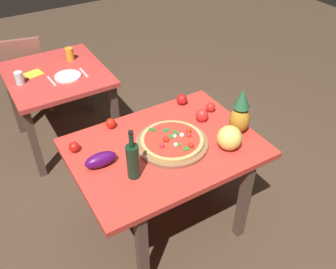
# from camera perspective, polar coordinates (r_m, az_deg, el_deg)

# --- Properties ---
(ground_plane) EXTENTS (10.00, 10.00, 0.00)m
(ground_plane) POSITION_cam_1_polar(r_m,az_deg,el_deg) (2.90, -0.39, -12.86)
(ground_plane) COLOR #4C3828
(display_table) EXTENTS (1.21, 0.88, 0.73)m
(display_table) POSITION_cam_1_polar(r_m,az_deg,el_deg) (2.44, -0.46, -3.37)
(display_table) COLOR brown
(display_table) RESTS_ON ground_plane
(background_table) EXTENTS (0.82, 0.88, 0.73)m
(background_table) POSITION_cam_1_polar(r_m,az_deg,el_deg) (3.39, -16.73, 7.53)
(background_table) COLOR brown
(background_table) RESTS_ON ground_plane
(dining_chair) EXTENTS (0.48, 0.48, 0.85)m
(dining_chair) POSITION_cam_1_polar(r_m,az_deg,el_deg) (4.01, -21.25, 9.30)
(dining_chair) COLOR #8D5F41
(dining_chair) RESTS_ON ground_plane
(pizza_board) EXTENTS (0.47, 0.47, 0.02)m
(pizza_board) POSITION_cam_1_polar(r_m,az_deg,el_deg) (2.38, 0.62, -1.35)
(pizza_board) COLOR #8D5F41
(pizza_board) RESTS_ON display_table
(pizza) EXTENTS (0.41, 0.41, 0.06)m
(pizza) POSITION_cam_1_polar(r_m,az_deg,el_deg) (2.36, 0.69, -0.87)
(pizza) COLOR tan
(pizza) RESTS_ON pizza_board
(wine_bottle) EXTENTS (0.08, 0.08, 0.33)m
(wine_bottle) POSITION_cam_1_polar(r_m,az_deg,el_deg) (2.10, -5.47, -3.99)
(wine_bottle) COLOR #14301D
(wine_bottle) RESTS_ON display_table
(pineapple_left) EXTENTS (0.14, 0.14, 0.33)m
(pineapple_left) POSITION_cam_1_polar(r_m,az_deg,el_deg) (2.46, 11.16, 3.24)
(pineapple_left) COLOR #C18225
(pineapple_left) RESTS_ON display_table
(melon) EXTENTS (0.16, 0.16, 0.16)m
(melon) POSITION_cam_1_polar(r_m,az_deg,el_deg) (2.35, 9.51, -0.51)
(melon) COLOR #F0D85F
(melon) RESTS_ON display_table
(bell_pepper) EXTENTS (0.09, 0.09, 0.10)m
(bell_pepper) POSITION_cam_1_polar(r_m,az_deg,el_deg) (2.58, 5.28, 3.01)
(bell_pepper) COLOR red
(bell_pepper) RESTS_ON display_table
(eggplant) EXTENTS (0.20, 0.10, 0.09)m
(eggplant) POSITION_cam_1_polar(r_m,az_deg,el_deg) (2.25, -10.42, -3.87)
(eggplant) COLOR #4B0E57
(eggplant) RESTS_ON display_table
(tomato_at_corner) EXTENTS (0.07, 0.07, 0.07)m
(tomato_at_corner) POSITION_cam_1_polar(r_m,az_deg,el_deg) (2.69, 6.62, 4.24)
(tomato_at_corner) COLOR red
(tomato_at_corner) RESTS_ON display_table
(tomato_beside_pepper) EXTENTS (0.07, 0.07, 0.07)m
(tomato_beside_pepper) POSITION_cam_1_polar(r_m,az_deg,el_deg) (2.54, -8.88, 1.74)
(tomato_beside_pepper) COLOR red
(tomato_beside_pepper) RESTS_ON display_table
(tomato_near_board) EXTENTS (0.07, 0.07, 0.07)m
(tomato_near_board) POSITION_cam_1_polar(r_m,az_deg,el_deg) (2.39, -14.37, -1.88)
(tomato_near_board) COLOR red
(tomato_near_board) RESTS_ON display_table
(tomato_by_bottle) EXTENTS (0.08, 0.08, 0.08)m
(tomato_by_bottle) POSITION_cam_1_polar(r_m,az_deg,el_deg) (2.75, 2.16, 5.47)
(tomato_by_bottle) COLOR red
(tomato_by_bottle) RESTS_ON display_table
(drinking_glass_juice) EXTENTS (0.07, 0.07, 0.11)m
(drinking_glass_juice) POSITION_cam_1_polar(r_m,az_deg,el_deg) (3.49, -15.02, 11.98)
(drinking_glass_juice) COLOR gold
(drinking_glass_juice) RESTS_ON background_table
(drinking_glass_water) EXTENTS (0.07, 0.07, 0.10)m
(drinking_glass_water) POSITION_cam_1_polar(r_m,az_deg,el_deg) (3.24, -22.10, 8.14)
(drinking_glass_water) COLOR silver
(drinking_glass_water) RESTS_ON background_table
(dinner_plate) EXTENTS (0.22, 0.22, 0.02)m
(dinner_plate) POSITION_cam_1_polar(r_m,az_deg,el_deg) (3.23, -15.29, 8.70)
(dinner_plate) COLOR white
(dinner_plate) RESTS_ON background_table
(fork_utensil) EXTENTS (0.03, 0.18, 0.01)m
(fork_utensil) POSITION_cam_1_polar(r_m,az_deg,el_deg) (3.20, -17.64, 7.91)
(fork_utensil) COLOR silver
(fork_utensil) RESTS_ON background_table
(knife_utensil) EXTENTS (0.02, 0.18, 0.01)m
(knife_utensil) POSITION_cam_1_polar(r_m,az_deg,el_deg) (3.26, -12.95, 9.35)
(knife_utensil) COLOR silver
(knife_utensil) RESTS_ON background_table
(napkin_folded) EXTENTS (0.16, 0.15, 0.01)m
(napkin_folded) POSITION_cam_1_polar(r_m,az_deg,el_deg) (3.37, -20.17, 8.83)
(napkin_folded) COLOR yellow
(napkin_folded) RESTS_ON background_table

